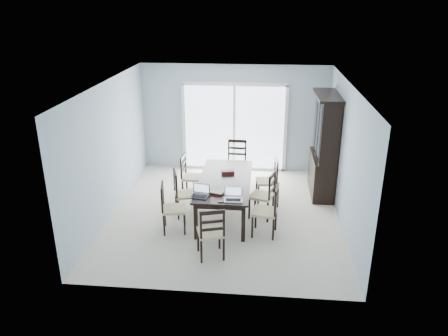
{
  "coord_description": "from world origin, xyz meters",
  "views": [
    {
      "loc": [
        0.72,
        -7.76,
        4.06
      ],
      "look_at": [
        -0.02,
        0.0,
        0.99
      ],
      "focal_mm": 35.0,
      "sensor_mm": 36.0,
      "label": 1
    }
  ],
  "objects_px": {
    "dining_table": "(225,183)",
    "hot_tub": "(228,140)",
    "chair_end_far": "(237,157)",
    "laptop_dark": "(199,194)",
    "chair_right_near": "(270,206)",
    "china_hutch": "(324,146)",
    "chair_left_far": "(188,171)",
    "chair_end_near": "(211,228)",
    "chair_left_near": "(169,203)",
    "chair_left_mid": "(181,188)",
    "chair_right_far": "(271,175)",
    "laptop_silver": "(233,198)",
    "game_box": "(228,172)",
    "cell_phone": "(221,202)",
    "chair_right_mid": "(267,190)"
  },
  "relations": [
    {
      "from": "chair_end_near",
      "to": "cell_phone",
      "type": "xyz_separation_m",
      "value": [
        0.1,
        0.61,
        0.18
      ]
    },
    {
      "from": "chair_left_far",
      "to": "cell_phone",
      "type": "relative_size",
      "value": 9.27
    },
    {
      "from": "chair_end_far",
      "to": "dining_table",
      "type": "bearing_deg",
      "value": 88.87
    },
    {
      "from": "dining_table",
      "to": "chair_end_near",
      "type": "distance_m",
      "value": 1.61
    },
    {
      "from": "laptop_silver",
      "to": "game_box",
      "type": "relative_size",
      "value": 1.29
    },
    {
      "from": "dining_table",
      "to": "hot_tub",
      "type": "relative_size",
      "value": 1.2
    },
    {
      "from": "chair_left_near",
      "to": "chair_end_near",
      "type": "xyz_separation_m",
      "value": [
        0.89,
        -0.85,
        0.0
      ]
    },
    {
      "from": "chair_right_near",
      "to": "chair_end_far",
      "type": "xyz_separation_m",
      "value": [
        -0.76,
        2.38,
        0.03
      ]
    },
    {
      "from": "chair_end_far",
      "to": "cell_phone",
      "type": "bearing_deg",
      "value": 91.13
    },
    {
      "from": "game_box",
      "to": "chair_right_near",
      "type": "bearing_deg",
      "value": -50.51
    },
    {
      "from": "cell_phone",
      "to": "game_box",
      "type": "bearing_deg",
      "value": 79.76
    },
    {
      "from": "china_hutch",
      "to": "chair_end_far",
      "type": "relative_size",
      "value": 1.9
    },
    {
      "from": "chair_end_near",
      "to": "chair_right_mid",
      "type": "bearing_deg",
      "value": 43.54
    },
    {
      "from": "dining_table",
      "to": "chair_end_near",
      "type": "bearing_deg",
      "value": -92.45
    },
    {
      "from": "chair_left_mid",
      "to": "chair_right_mid",
      "type": "distance_m",
      "value": 1.66
    },
    {
      "from": "chair_end_far",
      "to": "hot_tub",
      "type": "xyz_separation_m",
      "value": [
        -0.36,
        1.68,
        -0.14
      ]
    },
    {
      "from": "chair_right_near",
      "to": "chair_right_far",
      "type": "xyz_separation_m",
      "value": [
        0.02,
        1.46,
        -0.02
      ]
    },
    {
      "from": "chair_left_mid",
      "to": "chair_right_near",
      "type": "relative_size",
      "value": 0.98
    },
    {
      "from": "chair_right_far",
      "to": "chair_end_far",
      "type": "distance_m",
      "value": 1.21
    },
    {
      "from": "chair_end_far",
      "to": "laptop_dark",
      "type": "distance_m",
      "value": 2.54
    },
    {
      "from": "china_hutch",
      "to": "chair_right_near",
      "type": "bearing_deg",
      "value": -120.07
    },
    {
      "from": "chair_left_mid",
      "to": "cell_phone",
      "type": "xyz_separation_m",
      "value": [
        0.88,
        -0.89,
        0.18
      ]
    },
    {
      "from": "china_hutch",
      "to": "chair_left_far",
      "type": "xyz_separation_m",
      "value": [
        -2.88,
        -0.46,
        -0.5
      ]
    },
    {
      "from": "dining_table",
      "to": "chair_right_mid",
      "type": "height_order",
      "value": "chair_right_mid"
    },
    {
      "from": "cell_phone",
      "to": "game_box",
      "type": "distance_m",
      "value": 1.31
    },
    {
      "from": "chair_left_mid",
      "to": "laptop_dark",
      "type": "distance_m",
      "value": 0.89
    },
    {
      "from": "chair_right_near",
      "to": "chair_left_near",
      "type": "bearing_deg",
      "value": 98.76
    },
    {
      "from": "chair_left_mid",
      "to": "chair_end_far",
      "type": "distance_m",
      "value": 2.01
    },
    {
      "from": "dining_table",
      "to": "chair_end_far",
      "type": "bearing_deg",
      "value": 85.91
    },
    {
      "from": "chair_right_near",
      "to": "chair_end_near",
      "type": "xyz_separation_m",
      "value": [
        -0.95,
        -0.88,
        -0.01
      ]
    },
    {
      "from": "china_hutch",
      "to": "chair_end_near",
      "type": "xyz_separation_m",
      "value": [
        -2.09,
        -2.86,
        -0.5
      ]
    },
    {
      "from": "chair_left_near",
      "to": "chair_left_mid",
      "type": "xyz_separation_m",
      "value": [
        0.11,
        0.65,
        -0.0
      ]
    },
    {
      "from": "chair_end_far",
      "to": "laptop_dark",
      "type": "xyz_separation_m",
      "value": [
        -0.5,
        -2.48,
        0.19
      ]
    },
    {
      "from": "chair_end_near",
      "to": "china_hutch",
      "type": "bearing_deg",
      "value": 36.94
    },
    {
      "from": "chair_left_near",
      "to": "laptop_dark",
      "type": "height_order",
      "value": "chair_left_near"
    },
    {
      "from": "laptop_silver",
      "to": "chair_end_near",
      "type": "bearing_deg",
      "value": -116.84
    },
    {
      "from": "dining_table",
      "to": "cell_phone",
      "type": "relative_size",
      "value": 18.88
    },
    {
      "from": "chair_right_near",
      "to": "chair_end_near",
      "type": "relative_size",
      "value": 1.02
    },
    {
      "from": "chair_right_far",
      "to": "laptop_silver",
      "type": "height_order",
      "value": "chair_right_far"
    },
    {
      "from": "laptop_dark",
      "to": "chair_left_far",
      "type": "bearing_deg",
      "value": 116.25
    },
    {
      "from": "chair_right_near",
      "to": "hot_tub",
      "type": "distance_m",
      "value": 4.21
    },
    {
      "from": "china_hutch",
      "to": "dining_table",
      "type": "bearing_deg",
      "value": -148.29
    },
    {
      "from": "chair_left_near",
      "to": "game_box",
      "type": "height_order",
      "value": "chair_left_near"
    },
    {
      "from": "chair_right_mid",
      "to": "laptop_silver",
      "type": "height_order",
      "value": "chair_right_mid"
    },
    {
      "from": "chair_left_near",
      "to": "hot_tub",
      "type": "relative_size",
      "value": 0.59
    },
    {
      "from": "hot_tub",
      "to": "chair_right_far",
      "type": "bearing_deg",
      "value": -66.35
    },
    {
      "from": "hot_tub",
      "to": "chair_right_mid",
      "type": "bearing_deg",
      "value": -72.74
    },
    {
      "from": "chair_end_near",
      "to": "dining_table",
      "type": "bearing_deg",
      "value": 70.72
    },
    {
      "from": "chair_left_near",
      "to": "game_box",
      "type": "distance_m",
      "value": 1.47
    },
    {
      "from": "laptop_dark",
      "to": "china_hutch",
      "type": "bearing_deg",
      "value": 50.54
    }
  ]
}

